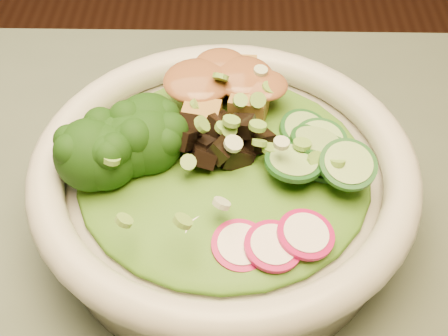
# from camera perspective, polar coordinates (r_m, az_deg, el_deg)

# --- Properties ---
(salad_bowl) EXTENTS (0.29, 0.29, 0.08)m
(salad_bowl) POSITION_cam_1_polar(r_m,az_deg,el_deg) (0.48, -0.00, -1.71)
(salad_bowl) COLOR beige
(salad_bowl) RESTS_ON dining_table
(lettuce_bed) EXTENTS (0.22, 0.22, 0.03)m
(lettuce_bed) POSITION_cam_1_polar(r_m,az_deg,el_deg) (0.47, -0.00, 0.08)
(lettuce_bed) COLOR #265612
(lettuce_bed) RESTS_ON salad_bowl
(broccoli_florets) EXTENTS (0.11, 0.10, 0.05)m
(broccoli_florets) POSITION_cam_1_polar(r_m,az_deg,el_deg) (0.45, -8.51, 0.75)
(broccoli_florets) COLOR black
(broccoli_florets) RESTS_ON salad_bowl
(radish_slices) EXTENTS (0.13, 0.08, 0.02)m
(radish_slices) POSITION_cam_1_polar(r_m,az_deg,el_deg) (0.42, 1.50, -6.53)
(radish_slices) COLOR #A70C4B
(radish_slices) RESTS_ON salad_bowl
(cucumber_slices) EXTENTS (0.10, 0.10, 0.04)m
(cucumber_slices) POSITION_cam_1_polar(r_m,az_deg,el_deg) (0.47, 8.65, 1.77)
(cucumber_slices) COLOR #9BC36C
(cucumber_slices) RESTS_ON salad_bowl
(mushroom_heap) EXTENTS (0.10, 0.10, 0.04)m
(mushroom_heap) POSITION_cam_1_polar(r_m,az_deg,el_deg) (0.46, -0.17, 2.58)
(mushroom_heap) COLOR black
(mushroom_heap) RESTS_ON salad_bowl
(tofu_cubes) EXTENTS (0.11, 0.10, 0.04)m
(tofu_cubes) POSITION_cam_1_polar(r_m,az_deg,el_deg) (0.51, -0.63, 6.71)
(tofu_cubes) COLOR olive
(tofu_cubes) RESTS_ON salad_bowl
(peanut_sauce) EXTENTS (0.08, 0.06, 0.02)m
(peanut_sauce) POSITION_cam_1_polar(r_m,az_deg,el_deg) (0.50, -0.64, 7.95)
(peanut_sauce) COLOR brown
(peanut_sauce) RESTS_ON tofu_cubes
(scallion_garnish) EXTENTS (0.21, 0.21, 0.03)m
(scallion_garnish) POSITION_cam_1_polar(r_m,az_deg,el_deg) (0.45, -0.00, 2.42)
(scallion_garnish) COLOR #6DA038
(scallion_garnish) RESTS_ON salad_bowl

